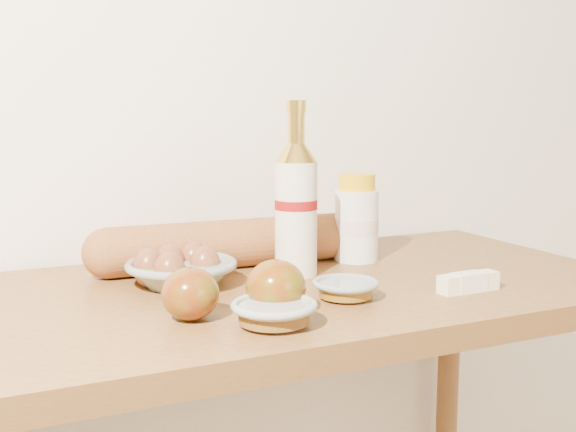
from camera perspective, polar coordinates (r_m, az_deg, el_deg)
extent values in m
cube|color=white|center=(1.47, -6.14, 12.83)|extent=(3.50, 0.02, 2.60)
cube|color=olive|center=(1.20, -0.61, -6.40)|extent=(1.20, 0.60, 0.04)
cylinder|color=brown|center=(1.83, 12.40, -16.08)|extent=(0.05, 0.05, 0.86)
cylinder|color=silver|center=(1.25, 0.64, -0.24)|extent=(0.08, 0.08, 0.20)
cylinder|color=maroon|center=(1.25, 0.64, 0.95)|extent=(0.09, 0.09, 0.02)
cone|color=gold|center=(1.24, 0.65, 5.03)|extent=(0.08, 0.08, 0.03)
cylinder|color=gold|center=(1.23, 0.65, 6.96)|extent=(0.03, 0.03, 0.05)
cylinder|color=gold|center=(1.23, 0.66, 8.66)|extent=(0.04, 0.04, 0.02)
cylinder|color=white|center=(1.38, 5.43, -0.75)|extent=(0.10, 0.10, 0.14)
cylinder|color=beige|center=(1.38, 5.43, -0.75)|extent=(0.10, 0.10, 0.03)
cylinder|color=#EAB10C|center=(1.37, 5.48, 2.68)|extent=(0.09, 0.09, 0.03)
torus|color=gray|center=(1.20, -8.43, -3.82)|extent=(0.23, 0.23, 0.01)
ellipsoid|color=brown|center=(1.17, -9.34, -4.35)|extent=(0.06, 0.06, 0.06)
ellipsoid|color=brown|center=(1.20, -6.58, -3.86)|extent=(0.06, 0.06, 0.06)
ellipsoid|color=brown|center=(1.23, -9.34, -3.68)|extent=(0.06, 0.06, 0.06)
ellipsoid|color=brown|center=(1.20, -10.94, -4.03)|extent=(0.06, 0.06, 0.06)
ellipsoid|color=brown|center=(1.25, -7.46, -3.45)|extent=(0.06, 0.06, 0.06)
cylinder|color=#A86633|center=(1.32, -4.55, -2.19)|extent=(0.44, 0.11, 0.09)
sphere|color=#A86633|center=(1.27, -14.05, -2.87)|extent=(0.09, 0.09, 0.09)
sphere|color=#A86633|center=(1.40, 4.05, -1.53)|extent=(0.09, 0.09, 0.09)
ellipsoid|color=maroon|center=(1.01, -7.72, -6.11)|extent=(0.09, 0.09, 0.07)
cylinder|color=#4B2F19|center=(1.00, -7.76, -4.37)|extent=(0.01, 0.01, 0.01)
ellipsoid|color=#930D08|center=(1.03, -0.96, -5.65)|extent=(0.11, 0.11, 0.08)
cylinder|color=#50361A|center=(1.02, -0.97, -3.82)|extent=(0.01, 0.01, 0.01)
torus|color=#96A49F|center=(0.98, -1.11, -7.07)|extent=(0.16, 0.16, 0.01)
cylinder|color=brown|center=(0.98, -1.11, -7.75)|extent=(0.13, 0.13, 0.02)
torus|color=gray|center=(1.11, 4.59, -5.31)|extent=(0.14, 0.14, 0.01)
cylinder|color=brown|center=(1.12, 4.58, -5.83)|extent=(0.11, 0.11, 0.02)
cube|color=#F3EEBC|center=(1.19, 14.06, -5.11)|extent=(0.11, 0.03, 0.03)
cube|color=#F0E7CB|center=(1.19, 14.06, -5.11)|extent=(0.06, 0.03, 0.03)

